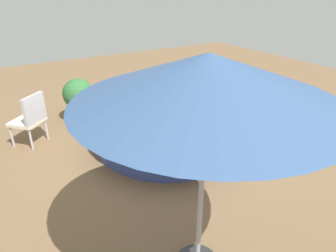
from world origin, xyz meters
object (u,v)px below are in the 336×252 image
Objects in this scene: patio_chair at (30,117)px; patio_umbrella at (208,80)px; throw_pillow_1 at (164,92)px; planter at (78,97)px; round_bed at (168,128)px; throw_pillow_0 at (218,104)px.

patio_chair is 4.22m from patio_umbrella.
patio_chair is at bearing -75.35° from patio_umbrella.
throw_pillow_1 is at bearing -115.43° from patio_umbrella.
patio_chair is 1.03× the size of planter.
patio_umbrella reaches higher than throw_pillow_1.
patio_umbrella is at bearing 89.16° from planter.
patio_chair is 1.23m from planter.
planter is at bearing -58.65° from round_bed.
patio_umbrella is 2.41× the size of planter.
throw_pillow_1 is 0.18× the size of patio_umbrella.
patio_umbrella is 4.69m from planter.
planter reaches higher than round_bed.
patio_umbrella is (-1.00, 3.81, 1.51)m from patio_chair.
round_bed is 1.22× the size of patio_umbrella.
patio_chair reaches higher than round_bed.
throw_pillow_1 is at bearing -116.81° from round_bed.
round_bed is 1.07m from throw_pillow_0.
round_bed is at bearing -114.92° from patio_umbrella.
patio_umbrella is (2.17, 2.32, 1.41)m from throw_pillow_0.
patio_umbrella is at bearing 46.93° from throw_pillow_0.
round_bed is 6.61× the size of throw_pillow_1.
patio_chair reaches higher than throw_pillow_0.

